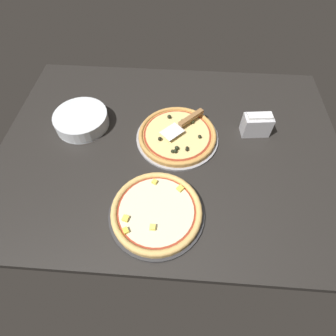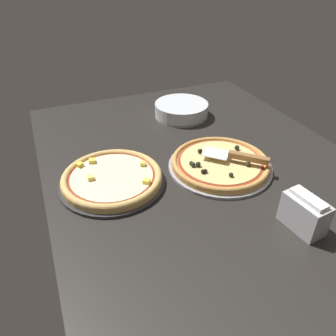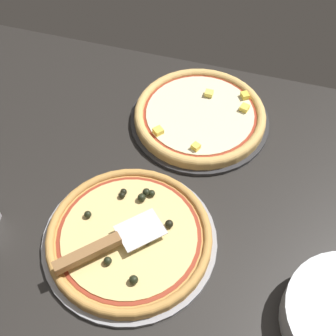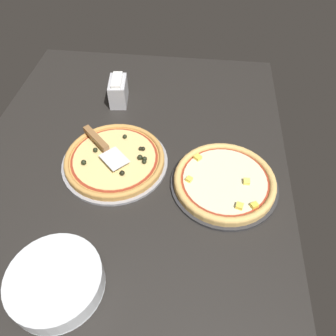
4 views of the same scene
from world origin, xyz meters
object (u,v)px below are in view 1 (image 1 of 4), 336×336
object	(u,v)px
napkin_holder	(257,125)
pizza_back	(156,211)
pizza_front	(177,135)
serving_spatula	(188,120)
plate_stack	(82,120)

from	to	relation	value
napkin_holder	pizza_back	bearing A→B (deg)	47.20
pizza_front	napkin_holder	distance (cm)	35.25
serving_spatula	plate_stack	size ratio (longest dim) A/B	0.80
plate_stack	pizza_front	bearing A→B (deg)	173.27
plate_stack	napkin_holder	world-z (taller)	napkin_holder
pizza_back	serving_spatula	bearing A→B (deg)	-102.68
plate_stack	napkin_holder	size ratio (longest dim) A/B	1.89
pizza_back	plate_stack	size ratio (longest dim) A/B	1.36
plate_stack	serving_spatula	bearing A→B (deg)	-179.25
plate_stack	pizza_back	bearing A→B (deg)	132.06
pizza_back	serving_spatula	distance (cm)	44.69
pizza_front	pizza_back	size ratio (longest dim) A/B	1.04
plate_stack	napkin_holder	distance (cm)	78.99
pizza_front	serving_spatula	bearing A→B (deg)	-125.23
pizza_back	napkin_holder	world-z (taller)	napkin_holder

